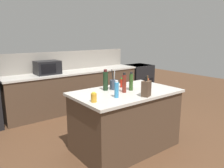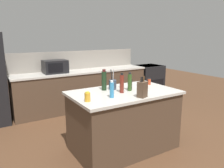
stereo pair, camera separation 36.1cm
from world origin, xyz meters
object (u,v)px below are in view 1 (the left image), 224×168
(dish_soap_bottle, at_px, (117,90))
(knife_block, at_px, (146,88))
(utensil_crock, at_px, (114,84))
(wine_bottle, at_px, (105,81))
(microwave, at_px, (47,68))
(vinegar_bottle, at_px, (124,83))
(range_oven, at_px, (138,80))
(soy_sauce_bottle, at_px, (131,84))
(olive_oil_bottle, at_px, (131,82))
(hot_sauce_bottle, at_px, (122,83))
(spice_jar_paprika, at_px, (147,81))
(honey_jar, at_px, (94,97))

(dish_soap_bottle, bearing_deg, knife_block, -28.93)
(utensil_crock, xyz_separation_m, wine_bottle, (-0.14, 0.02, 0.07))
(microwave, height_order, vinegar_bottle, vinegar_bottle)
(range_oven, xyz_separation_m, utensil_crock, (-2.47, -1.99, 0.56))
(soy_sauce_bottle, xyz_separation_m, olive_oil_bottle, (-0.06, -0.06, 0.05))
(hot_sauce_bottle, relative_size, dish_soap_bottle, 0.66)
(microwave, xyz_separation_m, spice_jar_paprika, (1.03, -2.03, -0.10))
(soy_sauce_bottle, distance_m, honey_jar, 0.89)
(vinegar_bottle, distance_m, honey_jar, 0.65)
(soy_sauce_bottle, xyz_separation_m, honey_jar, (-0.85, -0.23, -0.03))
(olive_oil_bottle, bearing_deg, soy_sauce_bottle, 44.93)
(microwave, relative_size, olive_oil_bottle, 1.81)
(microwave, relative_size, utensil_crock, 1.64)
(microwave, height_order, spice_jar_paprika, microwave)
(wine_bottle, xyz_separation_m, spice_jar_paprika, (0.87, -0.07, -0.10))
(wine_bottle, xyz_separation_m, dish_soap_bottle, (-0.12, -0.42, -0.04))
(utensil_crock, distance_m, wine_bottle, 0.16)
(utensil_crock, bearing_deg, range_oven, 38.81)
(microwave, relative_size, spice_jar_paprika, 4.72)
(knife_block, distance_m, soy_sauce_bottle, 0.46)
(microwave, bearing_deg, hot_sauce_bottle, -75.87)
(range_oven, bearing_deg, utensil_crock, -141.19)
(range_oven, height_order, hot_sauce_bottle, hot_sauce_bottle)
(wine_bottle, bearing_deg, range_oven, 36.94)
(olive_oil_bottle, bearing_deg, spice_jar_paprika, 17.54)
(range_oven, height_order, vinegar_bottle, vinegar_bottle)
(olive_oil_bottle, bearing_deg, vinegar_bottle, -168.38)
(vinegar_bottle, xyz_separation_m, soy_sauce_bottle, (0.23, 0.09, -0.05))
(knife_block, distance_m, olive_oil_bottle, 0.39)
(honey_jar, bearing_deg, dish_soap_bottle, -1.97)
(honey_jar, distance_m, dish_soap_bottle, 0.37)
(utensil_crock, distance_m, soy_sauce_bottle, 0.28)
(hot_sauce_bottle, xyz_separation_m, spice_jar_paprika, (0.54, -0.07, -0.02))
(utensil_crock, bearing_deg, olive_oil_bottle, -50.98)
(utensil_crock, relative_size, spice_jar_paprika, 2.88)
(olive_oil_bottle, bearing_deg, wine_bottle, 142.93)
(range_oven, relative_size, dish_soap_bottle, 3.85)
(vinegar_bottle, bearing_deg, olive_oil_bottle, 11.62)
(range_oven, bearing_deg, wine_bottle, -143.06)
(microwave, xyz_separation_m, hot_sauce_bottle, (0.49, -1.96, -0.07))
(knife_block, bearing_deg, spice_jar_paprika, 23.28)
(wine_bottle, bearing_deg, soy_sauce_bottle, -25.96)
(spice_jar_paprika, bearing_deg, dish_soap_bottle, -160.06)
(knife_block, xyz_separation_m, wine_bottle, (-0.25, 0.63, 0.04))
(knife_block, relative_size, soy_sauce_bottle, 1.58)
(honey_jar, height_order, spice_jar_paprika, honey_jar)
(range_oven, distance_m, olive_oil_bottle, 3.24)
(wine_bottle, xyz_separation_m, olive_oil_bottle, (0.32, -0.24, -0.02))
(range_oven, distance_m, spice_jar_paprika, 2.73)
(vinegar_bottle, bearing_deg, honey_jar, -167.78)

